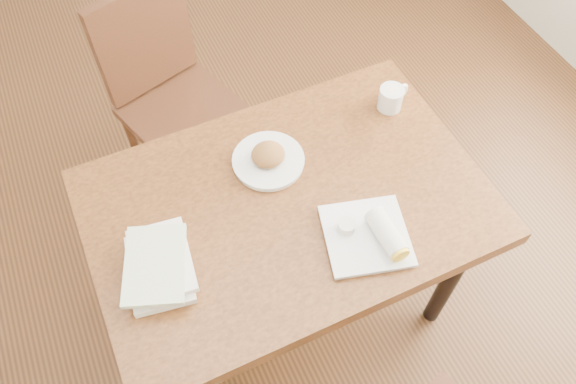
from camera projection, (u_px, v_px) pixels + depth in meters
name	position (u px, v px, depth m)	size (l,w,h in m)	color
ground	(288.00, 300.00, 2.33)	(4.00, 5.00, 0.01)	#472814
table	(288.00, 216.00, 1.77)	(1.20, 0.80, 0.75)	brown
chair_far	(169.00, 89.00, 2.24)	(0.53, 0.53, 0.95)	#3F1E12
plate_scone	(268.00, 158.00, 1.76)	(0.23, 0.23, 0.07)	white
coffee_mug	(391.00, 97.00, 1.88)	(0.12, 0.08, 0.08)	white
plate_burrito	(372.00, 235.00, 1.61)	(0.29, 0.29, 0.08)	white
book_stack	(159.00, 265.00, 1.54)	(0.24, 0.28, 0.06)	white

